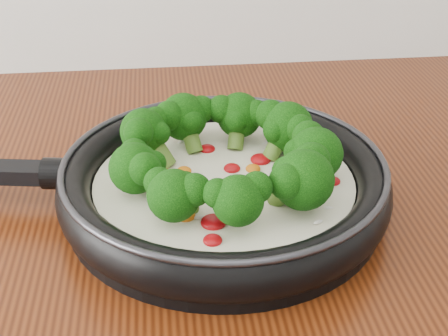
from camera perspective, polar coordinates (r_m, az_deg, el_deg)
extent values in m
cylinder|color=black|center=(0.69, 0.00, -3.15)|extent=(0.38, 0.38, 0.01)
torus|color=black|center=(0.67, 0.00, -1.30)|extent=(0.40, 0.40, 0.04)
torus|color=#2D2D33|center=(0.66, 0.00, 0.46)|extent=(0.39, 0.39, 0.01)
cylinder|color=black|center=(0.70, -14.70, -0.49)|extent=(0.04, 0.04, 0.03)
cylinder|color=white|center=(0.68, 0.00, -1.85)|extent=(0.32, 0.32, 0.02)
ellipsoid|color=#A5070C|center=(0.58, -1.04, -6.54)|extent=(0.02, 0.02, 0.01)
ellipsoid|color=#A5070C|center=(0.67, 9.75, -1.17)|extent=(0.02, 0.02, 0.01)
ellipsoid|color=orange|center=(0.69, 2.63, -0.06)|extent=(0.02, 0.02, 0.01)
ellipsoid|color=#A5070C|center=(0.71, 3.31, 0.75)|extent=(0.03, 0.03, 0.01)
ellipsoid|color=#A5070C|center=(0.64, 1.35, -2.64)|extent=(0.03, 0.03, 0.01)
ellipsoid|color=orange|center=(0.67, -5.37, -0.90)|extent=(0.02, 0.02, 0.01)
ellipsoid|color=#A5070C|center=(0.69, 0.72, -0.03)|extent=(0.02, 0.02, 0.01)
ellipsoid|color=#A5070C|center=(0.65, -2.08, -1.98)|extent=(0.02, 0.02, 0.01)
ellipsoid|color=orange|center=(0.61, -3.50, -4.32)|extent=(0.03, 0.03, 0.01)
ellipsoid|color=#A5070C|center=(0.70, -8.60, 0.03)|extent=(0.03, 0.03, 0.01)
ellipsoid|color=#A5070C|center=(0.76, -3.37, 2.90)|extent=(0.03, 0.03, 0.01)
ellipsoid|color=orange|center=(0.68, -3.64, -0.28)|extent=(0.02, 0.02, 0.01)
ellipsoid|color=#A5070C|center=(0.73, -1.52, 1.73)|extent=(0.03, 0.03, 0.01)
ellipsoid|color=#A5070C|center=(0.75, 5.35, 2.62)|extent=(0.03, 0.03, 0.01)
ellipsoid|color=orange|center=(0.68, -5.52, -0.62)|extent=(0.02, 0.02, 0.01)
ellipsoid|color=#A5070C|center=(0.60, -0.97, -4.93)|extent=(0.03, 0.03, 0.01)
ellipsoid|color=white|center=(0.74, 3.75, 2.25)|extent=(0.01, 0.01, 0.00)
ellipsoid|color=white|center=(0.74, 5.18, 2.10)|extent=(0.01, 0.01, 0.00)
ellipsoid|color=white|center=(0.73, -1.06, 1.83)|extent=(0.01, 0.01, 0.00)
ellipsoid|color=white|center=(0.76, 6.03, 2.83)|extent=(0.01, 0.01, 0.00)
ellipsoid|color=white|center=(0.65, 8.00, -2.08)|extent=(0.01, 0.01, 0.00)
ellipsoid|color=white|center=(0.69, 1.74, -0.10)|extent=(0.01, 0.01, 0.00)
ellipsoid|color=white|center=(0.74, 4.26, 1.91)|extent=(0.01, 0.01, 0.00)
ellipsoid|color=white|center=(0.70, 9.62, 0.02)|extent=(0.01, 0.01, 0.00)
ellipsoid|color=white|center=(0.67, -7.19, -1.22)|extent=(0.01, 0.01, 0.00)
ellipsoid|color=white|center=(0.61, -2.22, -4.46)|extent=(0.01, 0.01, 0.00)
ellipsoid|color=white|center=(0.63, 9.38, -3.58)|extent=(0.01, 0.01, 0.00)
ellipsoid|color=white|center=(0.67, -1.40, -1.08)|extent=(0.01, 0.01, 0.00)
ellipsoid|color=white|center=(0.68, 8.99, -0.92)|extent=(0.01, 0.01, 0.00)
ellipsoid|color=white|center=(0.63, 1.56, -2.94)|extent=(0.01, 0.01, 0.00)
ellipsoid|color=white|center=(0.66, -2.59, -1.58)|extent=(0.01, 0.01, 0.00)
ellipsoid|color=white|center=(0.74, -3.85, 2.32)|extent=(0.01, 0.01, 0.00)
ellipsoid|color=white|center=(0.61, 8.48, -4.85)|extent=(0.01, 0.01, 0.00)
ellipsoid|color=white|center=(0.67, 1.57, -0.97)|extent=(0.00, 0.01, 0.00)
ellipsoid|color=white|center=(0.60, -0.35, -5.22)|extent=(0.01, 0.01, 0.00)
ellipsoid|color=white|center=(0.70, 4.93, 0.38)|extent=(0.01, 0.01, 0.00)
cylinder|color=#5B8029|center=(0.67, 6.61, -0.08)|extent=(0.04, 0.02, 0.04)
sphere|color=black|center=(0.66, 8.29, 1.26)|extent=(0.06, 0.06, 0.06)
sphere|color=black|center=(0.67, 7.63, 2.78)|extent=(0.04, 0.04, 0.04)
sphere|color=black|center=(0.64, 8.11, 0.86)|extent=(0.04, 0.04, 0.03)
sphere|color=black|center=(0.66, 6.61, 1.46)|extent=(0.03, 0.03, 0.03)
cylinder|color=#5B8029|center=(0.71, 4.68, 2.02)|extent=(0.04, 0.03, 0.04)
sphere|color=black|center=(0.71, 5.78, 3.73)|extent=(0.07, 0.07, 0.06)
sphere|color=black|center=(0.72, 4.23, 4.78)|extent=(0.04, 0.04, 0.04)
sphere|color=black|center=(0.69, 6.82, 3.51)|extent=(0.04, 0.04, 0.03)
sphere|color=black|center=(0.70, 4.67, 3.43)|extent=(0.03, 0.03, 0.03)
cylinder|color=#5B8029|center=(0.73, 1.14, 2.95)|extent=(0.03, 0.04, 0.04)
sphere|color=black|center=(0.74, 1.39, 4.80)|extent=(0.06, 0.06, 0.05)
sphere|color=black|center=(0.73, -0.23, 5.32)|extent=(0.04, 0.04, 0.03)
sphere|color=black|center=(0.73, 2.89, 4.98)|extent=(0.04, 0.04, 0.03)
sphere|color=black|center=(0.72, 1.13, 4.31)|extent=(0.03, 0.03, 0.03)
cylinder|color=#5B8029|center=(0.72, -2.98, 2.74)|extent=(0.03, 0.04, 0.04)
sphere|color=black|center=(0.73, -3.68, 4.64)|extent=(0.06, 0.06, 0.06)
sphere|color=black|center=(0.71, -4.97, 4.72)|extent=(0.04, 0.04, 0.03)
sphere|color=black|center=(0.73, -2.09, 5.32)|extent=(0.04, 0.04, 0.03)
sphere|color=black|center=(0.71, -3.00, 4.22)|extent=(0.03, 0.03, 0.03)
cylinder|color=#5B8029|center=(0.69, -5.81, 1.53)|extent=(0.04, 0.03, 0.04)
sphere|color=black|center=(0.70, -7.28, 3.29)|extent=(0.06, 0.06, 0.05)
sphere|color=black|center=(0.67, -7.71, 3.18)|extent=(0.04, 0.04, 0.03)
sphere|color=black|center=(0.70, -6.20, 4.33)|extent=(0.03, 0.03, 0.03)
sphere|color=black|center=(0.68, -5.91, 3.15)|extent=(0.03, 0.03, 0.03)
cylinder|color=#5B8029|center=(0.65, -6.40, -1.12)|extent=(0.04, 0.03, 0.04)
sphere|color=black|center=(0.63, -8.06, -0.03)|extent=(0.06, 0.06, 0.05)
sphere|color=black|center=(0.61, -7.14, -0.09)|extent=(0.04, 0.04, 0.03)
sphere|color=black|center=(0.65, -8.09, 1.35)|extent=(0.03, 0.03, 0.03)
sphere|color=black|center=(0.64, -6.37, 0.43)|extent=(0.03, 0.03, 0.03)
cylinder|color=#5B8029|center=(0.61, -3.56, -3.12)|extent=(0.03, 0.04, 0.04)
sphere|color=black|center=(0.59, -4.56, -2.50)|extent=(0.06, 0.06, 0.05)
sphere|color=black|center=(0.58, -2.68, -1.98)|extent=(0.04, 0.04, 0.03)
sphere|color=black|center=(0.59, -5.87, -1.29)|extent=(0.03, 0.03, 0.03)
sphere|color=black|center=(0.60, -3.55, -1.46)|extent=(0.03, 0.03, 0.03)
cylinder|color=#5B8029|center=(0.60, 0.96, -3.53)|extent=(0.02, 0.04, 0.04)
sphere|color=black|center=(0.57, 1.26, -2.96)|extent=(0.06, 0.06, 0.05)
sphere|color=black|center=(0.57, 2.95, -1.76)|extent=(0.03, 0.03, 0.03)
sphere|color=black|center=(0.57, -0.60, -2.30)|extent=(0.03, 0.03, 0.03)
sphere|color=black|center=(0.59, 0.98, -1.75)|extent=(0.03, 0.03, 0.02)
cylinder|color=#5B8029|center=(0.62, 5.53, -2.09)|extent=(0.04, 0.04, 0.04)
sphere|color=black|center=(0.60, 7.19, -1.07)|extent=(0.07, 0.07, 0.06)
sphere|color=black|center=(0.62, 7.88, 0.63)|extent=(0.04, 0.04, 0.04)
sphere|color=black|center=(0.58, 5.67, -1.24)|extent=(0.04, 0.04, 0.03)
sphere|color=black|center=(0.61, 5.69, -0.29)|extent=(0.03, 0.03, 0.03)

